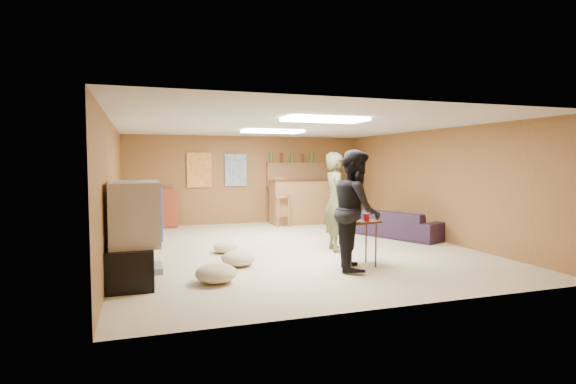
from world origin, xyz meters
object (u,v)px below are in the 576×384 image
object	(u,v)px
person_black	(356,210)
tray_table	(359,243)
bar_counter	(310,202)
sofa	(398,224)
tv_body	(135,212)
person_olive	(336,202)

from	to	relation	value
person_black	tray_table	xyz separation A→B (m)	(0.13, 0.14, -0.52)
bar_counter	sofa	bearing A→B (deg)	-69.35
tv_body	person_olive	distance (m)	3.45
person_olive	person_black	bearing A→B (deg)	174.82
tray_table	person_black	bearing A→B (deg)	-131.07
tv_body	tray_table	distance (m)	3.20
bar_counter	sofa	xyz separation A→B (m)	(0.96, -2.55, -0.27)
person_olive	tray_table	xyz separation A→B (m)	(-0.15, -1.18, -0.52)
person_black	tv_body	bearing A→B (deg)	104.71
tv_body	sofa	size ratio (longest dim) A/B	0.58
person_black	sofa	size ratio (longest dim) A/B	0.91
person_olive	sofa	size ratio (longest dim) A/B	0.90
person_black	sofa	bearing A→B (deg)	-22.90
bar_counter	person_olive	world-z (taller)	person_olive
person_olive	person_black	xyz separation A→B (m)	(-0.28, -1.33, 0.01)
tv_body	tray_table	world-z (taller)	tv_body
bar_counter	tray_table	bearing A→B (deg)	-102.28
person_black	person_olive	bearing A→B (deg)	8.73
bar_counter	person_black	world-z (taller)	person_black
sofa	person_black	bearing A→B (deg)	112.97
tv_body	sofa	bearing A→B (deg)	20.38
bar_counter	sofa	distance (m)	2.74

